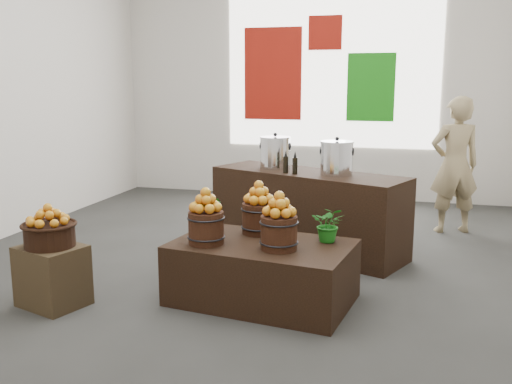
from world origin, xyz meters
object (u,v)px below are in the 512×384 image
(shopper, at_px, (455,165))
(wicker_basket, at_px, (50,235))
(display_table, at_px, (262,272))
(counter, at_px, (308,212))
(stock_pot_left, at_px, (275,153))
(stock_pot_center, at_px, (337,159))
(crate, at_px, (52,276))

(shopper, bearing_deg, wicker_basket, 26.38)
(display_table, relative_size, counter, 0.68)
(display_table, relative_size, stock_pot_left, 4.42)
(counter, relative_size, shopper, 1.29)
(stock_pot_center, xyz_separation_m, shopper, (1.23, 1.36, -0.21))
(crate, height_order, display_table, display_table)
(display_table, height_order, stock_pot_left, stock_pot_left)
(shopper, bearing_deg, stock_pot_left, 10.18)
(crate, relative_size, stock_pot_center, 1.53)
(counter, bearing_deg, stock_pot_left, 180.00)
(display_table, bearing_deg, stock_pot_left, 108.00)
(stock_pot_center, relative_size, shopper, 0.20)
(wicker_basket, relative_size, display_table, 0.28)
(display_table, bearing_deg, crate, -153.54)
(counter, bearing_deg, stock_pot_center, -0.00)
(wicker_basket, height_order, stock_pot_left, stock_pot_left)
(counter, xyz_separation_m, shopper, (1.54, 1.23, 0.38))
(wicker_basket, relative_size, stock_pot_left, 1.22)
(crate, xyz_separation_m, stock_pot_center, (2.02, 1.91, 0.77))
(stock_pot_center, bearing_deg, stock_pot_left, 157.55)
(wicker_basket, bearing_deg, stock_pot_center, 43.27)
(wicker_basket, relative_size, counter, 0.19)
(stock_pot_left, bearing_deg, counter, -22.45)
(wicker_basket, relative_size, shopper, 0.24)
(shopper, bearing_deg, crate, 26.38)
(display_table, distance_m, stock_pot_left, 1.86)
(stock_pot_left, bearing_deg, stock_pot_center, -22.45)
(crate, distance_m, shopper, 4.64)
(counter, distance_m, stock_pot_center, 0.68)
(counter, height_order, stock_pot_left, stock_pot_left)
(stock_pot_center, bearing_deg, display_table, -106.83)
(stock_pot_left, distance_m, stock_pot_center, 0.76)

